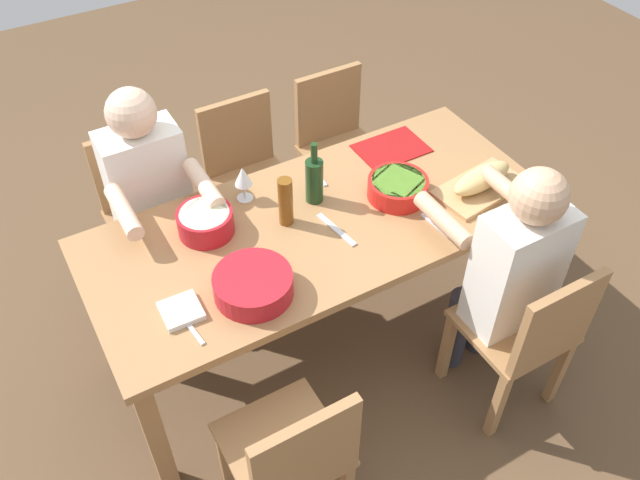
# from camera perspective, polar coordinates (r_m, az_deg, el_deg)

# --- Properties ---
(ground_plane) EXTENTS (8.00, 8.00, 0.00)m
(ground_plane) POSITION_cam_1_polar(r_m,az_deg,el_deg) (3.30, 0.00, -7.83)
(ground_plane) COLOR brown
(dining_table) EXTENTS (1.94, 0.85, 0.74)m
(dining_table) POSITION_cam_1_polar(r_m,az_deg,el_deg) (2.81, 0.00, 0.39)
(dining_table) COLOR #9E7044
(dining_table) RESTS_ON ground_plane
(chair_far_right) EXTENTS (0.40, 0.40, 0.85)m
(chair_far_right) POSITION_cam_1_polar(r_m,az_deg,el_deg) (3.62, 1.48, 8.47)
(chair_far_right) COLOR #9E7044
(chair_far_right) RESTS_ON ground_plane
(chair_near_right) EXTENTS (0.40, 0.40, 0.85)m
(chair_near_right) POSITION_cam_1_polar(r_m,az_deg,el_deg) (2.81, 17.42, -7.59)
(chair_near_right) COLOR #9E7044
(chair_near_right) RESTS_ON ground_plane
(diner_near_right) EXTENTS (0.41, 0.53, 1.20)m
(diner_near_right) POSITION_cam_1_polar(r_m,az_deg,el_deg) (2.73, 15.81, -2.23)
(diner_near_right) COLOR #2D2D38
(diner_near_right) RESTS_ON ground_plane
(chair_far_center) EXTENTS (0.40, 0.40, 0.85)m
(chair_far_center) POSITION_cam_1_polar(r_m,az_deg,el_deg) (3.43, -6.24, 5.82)
(chair_far_center) COLOR #9E7044
(chair_far_center) RESTS_ON ground_plane
(chair_far_left) EXTENTS (0.40, 0.40, 0.85)m
(chair_far_left) POSITION_cam_1_polar(r_m,az_deg,el_deg) (3.31, -14.59, 2.81)
(chair_far_left) COLOR #9E7044
(chair_far_left) RESTS_ON ground_plane
(diner_far_left) EXTENTS (0.41, 0.53, 1.20)m
(diner_far_left) POSITION_cam_1_polar(r_m,az_deg,el_deg) (3.04, -14.18, 3.85)
(diner_far_left) COLOR #2D2D38
(diner_far_left) RESTS_ON ground_plane
(chair_near_left) EXTENTS (0.40, 0.40, 0.85)m
(chair_near_left) POSITION_cam_1_polar(r_m,az_deg,el_deg) (2.40, -2.32, -18.04)
(chair_near_left) COLOR #9E7044
(chair_near_left) RESTS_ON ground_plane
(serving_bowl_pasta) EXTENTS (0.23, 0.23, 0.10)m
(serving_bowl_pasta) POSITION_cam_1_polar(r_m,az_deg,el_deg) (2.70, -9.78, 1.62)
(serving_bowl_pasta) COLOR #B21923
(serving_bowl_pasta) RESTS_ON dining_table
(serving_bowl_greens) EXTENTS (0.30, 0.30, 0.09)m
(serving_bowl_greens) POSITION_cam_1_polar(r_m,az_deg,el_deg) (2.45, -5.74, -3.74)
(serving_bowl_greens) COLOR #B21923
(serving_bowl_greens) RESTS_ON dining_table
(serving_bowl_salad) EXTENTS (0.26, 0.26, 0.09)m
(serving_bowl_salad) POSITION_cam_1_polar(r_m,az_deg,el_deg) (2.86, 6.67, 4.55)
(serving_bowl_salad) COLOR red
(serving_bowl_salad) RESTS_ON dining_table
(cutting_board) EXTENTS (0.43, 0.27, 0.02)m
(cutting_board) POSITION_cam_1_polar(r_m,az_deg,el_deg) (2.97, 13.51, 4.34)
(cutting_board) COLOR tan
(cutting_board) RESTS_ON dining_table
(bread_loaf) EXTENTS (0.33, 0.15, 0.09)m
(bread_loaf) POSITION_cam_1_polar(r_m,az_deg,el_deg) (2.94, 13.68, 5.16)
(bread_loaf) COLOR tan
(bread_loaf) RESTS_ON cutting_board
(wine_bottle) EXTENTS (0.08, 0.08, 0.29)m
(wine_bottle) POSITION_cam_1_polar(r_m,az_deg,el_deg) (2.78, -0.49, 5.19)
(wine_bottle) COLOR #193819
(wine_bottle) RESTS_ON dining_table
(beer_bottle) EXTENTS (0.06, 0.06, 0.22)m
(beer_bottle) POSITION_cam_1_polar(r_m,az_deg,el_deg) (2.68, -2.96, 3.29)
(beer_bottle) COLOR brown
(beer_bottle) RESTS_ON dining_table
(wine_glass) EXTENTS (0.08, 0.08, 0.17)m
(wine_glass) POSITION_cam_1_polar(r_m,az_deg,el_deg) (2.80, -6.61, 5.33)
(wine_glass) COLOR silver
(wine_glass) RESTS_ON dining_table
(placemat_far_right) EXTENTS (0.32, 0.23, 0.01)m
(placemat_far_right) POSITION_cam_1_polar(r_m,az_deg,el_deg) (3.15, 6.11, 7.80)
(placemat_far_right) COLOR maroon
(placemat_far_right) RESTS_ON dining_table
(fork_near_right) EXTENTS (0.03, 0.17, 0.01)m
(fork_near_right) POSITION_cam_1_polar(r_m,az_deg,el_deg) (2.76, 9.84, 1.23)
(fork_near_right) COLOR silver
(fork_near_right) RESTS_ON dining_table
(fork_far_center) EXTENTS (0.03, 0.17, 0.01)m
(fork_far_center) POSITION_cam_1_polar(r_m,az_deg,el_deg) (2.97, -0.18, 5.61)
(fork_far_center) COLOR silver
(fork_far_center) RESTS_ON dining_table
(fork_near_left) EXTENTS (0.04, 0.17, 0.01)m
(fork_near_left) POSITION_cam_1_polar(r_m,az_deg,el_deg) (2.41, -10.95, -7.45)
(fork_near_left) COLOR silver
(fork_near_left) RESTS_ON dining_table
(carving_knife) EXTENTS (0.06, 0.23, 0.01)m
(carving_knife) POSITION_cam_1_polar(r_m,az_deg,el_deg) (2.71, 1.40, 0.90)
(carving_knife) COLOR silver
(carving_knife) RESTS_ON dining_table
(napkin_stack) EXTENTS (0.14, 0.14, 0.02)m
(napkin_stack) POSITION_cam_1_polar(r_m,az_deg,el_deg) (2.46, -11.78, -5.95)
(napkin_stack) COLOR white
(napkin_stack) RESTS_ON dining_table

